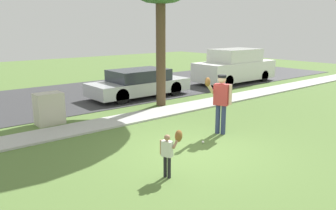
{
  "coord_description": "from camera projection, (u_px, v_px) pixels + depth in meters",
  "views": [
    {
      "loc": [
        -5.69,
        -5.87,
        3.07
      ],
      "look_at": [
        0.04,
        1.09,
        1.0
      ],
      "focal_mm": 36.25,
      "sensor_mm": 36.0,
      "label": 1
    }
  ],
  "objects": [
    {
      "name": "parked_van_white",
      "position": [
        235.0,
        67.0,
        19.07
      ],
      "size": [
        5.0,
        1.95,
        1.88
      ],
      "color": "silver",
      "rests_on": "road_surface"
    },
    {
      "name": "sidewalk_strip",
      "position": [
        119.0,
        120.0,
        11.33
      ],
      "size": [
        36.0,
        1.2,
        0.06
      ],
      "primitive_type": "cube",
      "color": "#B2B2AD",
      "rests_on": "ground"
    },
    {
      "name": "person_adult",
      "position": [
        220.0,
        98.0,
        9.75
      ],
      "size": [
        0.85,
        0.58,
        1.75
      ],
      "rotation": [
        0.0,
        0.0,
        -2.74
      ],
      "color": "navy",
      "rests_on": "ground"
    },
    {
      "name": "person_child",
      "position": [
        171.0,
        147.0,
        7.01
      ],
      "size": [
        0.52,
        0.31,
        0.99
      ],
      "rotation": [
        0.0,
        0.0,
        0.4
      ],
      "color": "black",
      "rests_on": "ground"
    },
    {
      "name": "utility_cabinet",
      "position": [
        49.0,
        109.0,
        10.9
      ],
      "size": [
        0.85,
        0.57,
        1.03
      ],
      "primitive_type": "cube",
      "color": "beige",
      "rests_on": "ground"
    },
    {
      "name": "ground_plane",
      "position": [
        121.0,
        122.0,
        11.26
      ],
      "size": [
        48.0,
        48.0,
        0.0
      ],
      "primitive_type": "plane",
      "color": "#567538"
    },
    {
      "name": "road_surface",
      "position": [
        60.0,
        98.0,
        15.1
      ],
      "size": [
        36.0,
        6.8,
        0.02
      ],
      "primitive_type": "cube",
      "color": "#38383A",
      "rests_on": "ground"
    },
    {
      "name": "parked_sedan_silver",
      "position": [
        139.0,
        83.0,
        15.17
      ],
      "size": [
        4.6,
        1.8,
        1.23
      ],
      "color": "silver",
      "rests_on": "road_surface"
    },
    {
      "name": "baseball",
      "position": [
        203.0,
        142.0,
        9.17
      ],
      "size": [
        0.07,
        0.07,
        0.07
      ],
      "primitive_type": "sphere",
      "color": "white",
      "rests_on": "ground"
    }
  ]
}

